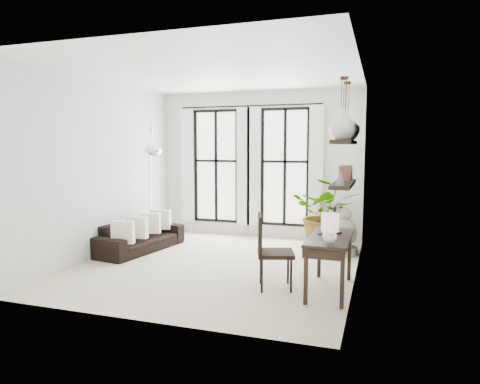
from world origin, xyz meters
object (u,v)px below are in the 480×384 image
at_px(desk_chair, 269,246).
at_px(sofa, 140,236).
at_px(arc_lamp, 151,153).
at_px(buddha, 344,235).
at_px(desk, 329,241).
at_px(plant, 327,213).

bearing_deg(desk_chair, sofa, 137.11).
relative_size(arc_lamp, buddha, 2.81).
xyz_separation_m(desk, arc_lamp, (-3.64, 1.62, 1.15)).
xyz_separation_m(desk, desk_chair, (-0.83, -0.06, -0.13)).
height_order(plant, buddha, plant).
bearing_deg(sofa, arc_lamp, -9.23).
bearing_deg(plant, desk, -82.43).
distance_m(sofa, desk, 3.99).
bearing_deg(buddha, sofa, -166.23).
bearing_deg(arc_lamp, desk_chair, -30.92).
xyz_separation_m(sofa, buddha, (3.77, 0.92, 0.09)).
xyz_separation_m(plant, desk, (0.34, -2.59, 0.02)).
distance_m(plant, arc_lamp, 3.63).
bearing_deg(plant, desk_chair, -100.41).
bearing_deg(arc_lamp, desk, -24.04).
xyz_separation_m(desk_chair, arc_lamp, (-2.81, 1.68, 1.27)).
bearing_deg(sofa, desk_chair, -106.04).
height_order(desk, arc_lamp, arc_lamp).
bearing_deg(arc_lamp, buddha, 9.39).
relative_size(plant, arc_lamp, 0.56).
xyz_separation_m(desk_chair, buddha, (0.86, 2.29, -0.23)).
xyz_separation_m(sofa, plant, (3.40, 1.28, 0.42)).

